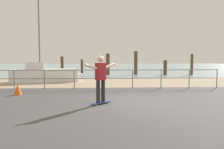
{
  "coord_description": "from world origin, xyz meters",
  "views": [
    {
      "loc": [
        -1.06,
        -7.85,
        1.64
      ],
      "look_at": [
        -0.53,
        2.0,
        0.9
      ],
      "focal_mm": 34.54,
      "sensor_mm": 36.0,
      "label": 1
    }
  ],
  "objects_px": {
    "sailboat": "(47,74)",
    "traffic_cone": "(18,90)",
    "skateboard": "(101,103)",
    "skateboarder": "(101,76)"
  },
  "relations": [
    {
      "from": "skateboard",
      "to": "sailboat",
      "type": "bearing_deg",
      "value": 115.98
    },
    {
      "from": "skateboarder",
      "to": "skateboard",
      "type": "bearing_deg",
      "value": -159.44
    },
    {
      "from": "sailboat",
      "to": "traffic_cone",
      "type": "relative_size",
      "value": 11.34
    },
    {
      "from": "skateboarder",
      "to": "traffic_cone",
      "type": "bearing_deg",
      "value": 149.69
    },
    {
      "from": "skateboard",
      "to": "traffic_cone",
      "type": "distance_m",
      "value": 4.27
    },
    {
      "from": "traffic_cone",
      "to": "sailboat",
      "type": "bearing_deg",
      "value": 90.42
    },
    {
      "from": "sailboat",
      "to": "skateboarder",
      "type": "distance_m",
      "value": 8.51
    },
    {
      "from": "skateboard",
      "to": "skateboarder",
      "type": "distance_m",
      "value": 0.95
    },
    {
      "from": "sailboat",
      "to": "skateboard",
      "type": "height_order",
      "value": "sailboat"
    },
    {
      "from": "skateboard",
      "to": "traffic_cone",
      "type": "xyz_separation_m",
      "value": [
        -3.68,
        2.15,
        0.18
      ]
    }
  ]
}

